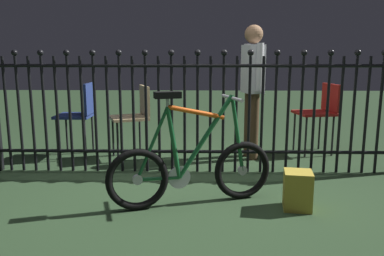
# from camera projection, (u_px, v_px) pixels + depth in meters

# --- Properties ---
(ground_plane) EXTENTS (20.00, 20.00, 0.00)m
(ground_plane) POSITION_uv_depth(u_px,v_px,m) (190.00, 197.00, 3.28)
(ground_plane) COLOR #273D24
(iron_fence) EXTENTS (4.08, 0.07, 1.28)m
(iron_fence) POSITION_uv_depth(u_px,v_px,m) (188.00, 109.00, 3.88)
(iron_fence) COLOR black
(iron_fence) RESTS_ON ground
(bicycle) EXTENTS (1.31, 0.53, 0.91)m
(bicycle) POSITION_uv_depth(u_px,v_px,m) (192.00, 168.00, 3.07)
(bicycle) COLOR black
(bicycle) RESTS_ON ground
(chair_navy) EXTENTS (0.40, 0.40, 0.86)m
(chair_navy) POSITION_uv_depth(u_px,v_px,m) (81.00, 111.00, 4.52)
(chair_navy) COLOR black
(chair_navy) RESTS_ON ground
(chair_red) EXTENTS (0.49, 0.48, 0.84)m
(chair_red) POSITION_uv_depth(u_px,v_px,m) (320.00, 109.00, 4.67)
(chair_red) COLOR black
(chair_red) RESTS_ON ground
(chair_tan) EXTENTS (0.52, 0.52, 0.83)m
(chair_tan) POSITION_uv_depth(u_px,v_px,m) (135.00, 113.00, 4.44)
(chair_tan) COLOR black
(chair_tan) RESTS_ON ground
(person_visitor) EXTENTS (0.25, 0.46, 1.51)m
(person_visitor) POSITION_uv_depth(u_px,v_px,m) (252.00, 81.00, 4.38)
(person_visitor) COLOR #4C3823
(person_visitor) RESTS_ON ground
(display_crate) EXTENTS (0.24, 0.24, 0.30)m
(display_crate) POSITION_uv_depth(u_px,v_px,m) (298.00, 190.00, 3.00)
(display_crate) COLOR #B29933
(display_crate) RESTS_ON ground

